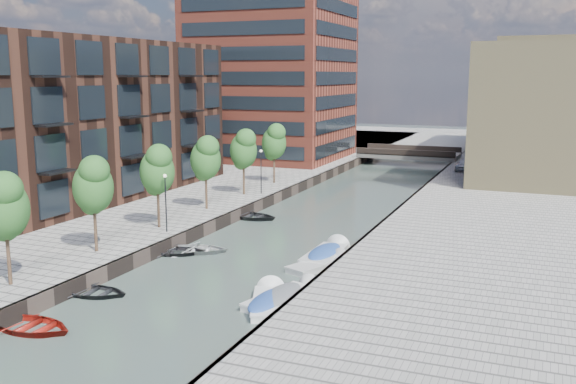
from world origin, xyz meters
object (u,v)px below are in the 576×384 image
Objects in this scene: motorboat_4 at (286,297)px; car at (465,165)px; bridge at (409,154)px; motorboat_0 at (269,301)px; motorboat_3 at (327,253)px; sloop_1 at (177,254)px; tree_6 at (274,141)px; sloop_0 at (94,295)px; tree_4 at (205,157)px; sloop_3 at (197,252)px; motorboat_2 at (323,265)px; tree_5 at (243,148)px; sloop_4 at (251,219)px; tree_2 at (93,184)px; tree_3 at (157,169)px; tree_1 at (4,205)px; sloop_2 at (32,330)px.

car is (3.66, 45.41, 1.49)m from motorboat_4.
bridge is at bearing 95.10° from motorboat_4.
motorboat_0 is 9.75m from motorboat_3.
sloop_1 is 0.99× the size of car.
sloop_0 is at bearing -84.22° from tree_6.
sloop_3 is at bearing -64.37° from tree_4.
motorboat_2 reaches higher than sloop_0.
sloop_3 is at bearing -95.03° from bridge.
tree_5 is at bearing 90.00° from tree_4.
sloop_4 is 1.12× the size of car.
motorboat_2 is at bearing -77.19° from motorboat_3.
motorboat_4 is (13.43, -1.22, -5.10)m from tree_2.
sloop_4 is (3.10, 1.98, -5.31)m from tree_4.
tree_6 reaches higher than motorboat_2.
motorboat_2 reaches higher than sloop_1.
bridge is 13.05m from car.
tree_3 is at bearing 50.23° from sloop_3.
motorboat_2 is (9.01, 0.22, 0.09)m from sloop_3.
car is (17.09, 51.19, -3.61)m from tree_1.
sloop_4 is at bearing 79.02° from tree_2.
sloop_0 is 0.99× the size of sloop_1.
tree_6 is (-8.50, -26.00, 3.92)m from bridge.
tree_2 is 7.66m from sloop_0.
tree_2 is 8.56m from sloop_3.
tree_2 reaches higher than motorboat_3.
tree_2 is at bearing 171.31° from sloop_4.
sloop_3 is 11.26m from motorboat_4.
tree_6 is 1.30× the size of sloop_4.
tree_1 is 1.47× the size of sloop_1.
bridge reaches higher than sloop_4.
tree_1 and tree_5 have the same top height.
tree_5 is 1.35× the size of sloop_2.
motorboat_2 is at bearing -49.64° from tree_5.
tree_2 is at bearing 124.23° from sloop_3.
tree_6 is (0.00, 35.00, 0.00)m from tree_1.
tree_3 is 21.00m from tree_6.
sloop_3 is at bearing -1.99° from sloop_2.
sloop_2 is at bearing -138.99° from motorboat_4.
tree_1 reaches higher than motorboat_0.
tree_5 is at bearing -117.75° from car.
sloop_1 is at bearing -72.21° from tree_4.
tree_1 is 14.67m from motorboat_0.
car is at bearing 83.19° from motorboat_3.
tree_3 is at bearing 29.75° from sloop_1.
motorboat_0 is (12.86, -30.13, -5.11)m from tree_6.
motorboat_2 is (13.22, -22.55, -5.22)m from tree_6.
tree_1 is 1.00× the size of tree_3.
tree_3 is at bearing -90.00° from tree_6.
car is (13.99, 39.85, 1.70)m from sloop_1.
motorboat_0 is (12.86, -16.13, -5.11)m from tree_4.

